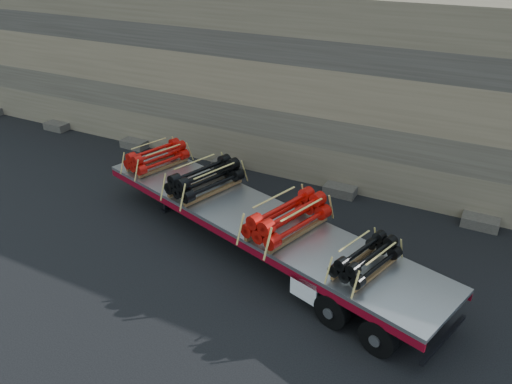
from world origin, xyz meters
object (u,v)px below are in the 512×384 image
at_px(trailer, 256,233).
at_px(bundle_front, 157,157).
at_px(bundle_midfront, 205,179).
at_px(bundle_midrear, 287,218).
at_px(bundle_rear, 366,259).

height_order(trailer, bundle_front, bundle_front).
bearing_deg(bundle_midfront, bundle_front, -180.00).
bearing_deg(bundle_front, trailer, -0.00).
distance_m(trailer, bundle_midfront, 2.58).
distance_m(trailer, bundle_midrear, 1.66).
xyz_separation_m(trailer, bundle_midfront, (-2.25, 0.68, 1.06)).
bearing_deg(bundle_midrear, bundle_front, 180.00).
xyz_separation_m(bundle_midrear, bundle_rear, (2.55, -0.77, -0.10)).
xyz_separation_m(bundle_front, bundle_midfront, (2.59, -0.78, 0.05)).
relative_size(bundle_front, bundle_midfront, 0.88).
bearing_deg(bundle_front, bundle_rear, 0.00).
bearing_deg(bundle_rear, bundle_front, 180.00).
relative_size(bundle_midrear, bundle_rear, 1.31).
bearing_deg(bundle_rear, bundle_midfront, 180.00).
relative_size(bundle_midfront, bundle_midrear, 0.97).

